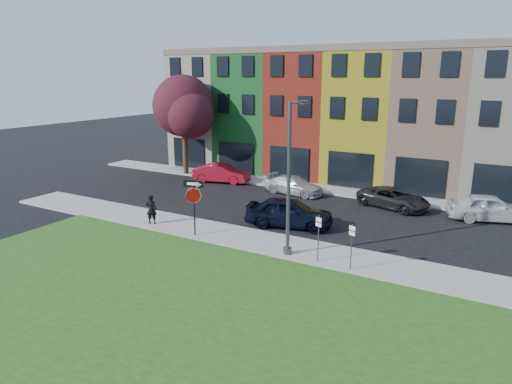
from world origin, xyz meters
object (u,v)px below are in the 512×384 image
Objects in this scene: stop_sign at (194,196)px; man at (151,209)px; sedan_near at (289,212)px; street_lamp at (290,179)px.

man is (-3.28, 0.31, -1.27)m from stop_sign.
street_lamp reaches higher than sedan_near.
sedan_near is 5.05m from street_lamp.
stop_sign is 5.59m from sedan_near.
stop_sign is 5.59m from street_lamp.
stop_sign is 0.56× the size of sedan_near.
man is 7.81m from sedan_near.
street_lamp is at bearing -167.50° from sedan_near.
stop_sign is at bearing 176.61° from street_lamp.
man is 9.09m from street_lamp.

